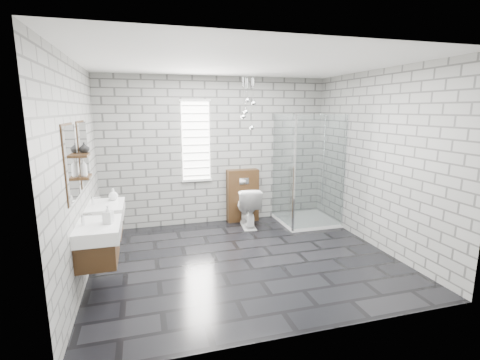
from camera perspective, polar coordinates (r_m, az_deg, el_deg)
name	(u,v)px	position (r m, az deg, el deg)	size (l,w,h in m)	color
floor	(245,259)	(5.14, 0.84, -12.87)	(4.20, 3.60, 0.02)	black
ceiling	(246,62)	(4.72, 0.94, 18.79)	(4.20, 3.60, 0.02)	white
wall_back	(217,151)	(6.48, -3.74, 4.73)	(4.20, 0.02, 2.70)	gray
wall_front	(305,198)	(3.09, 10.60, -2.95)	(4.20, 0.02, 2.70)	gray
wall_left	(77,174)	(4.61, -25.12, 0.91)	(0.02, 3.60, 2.70)	gray
wall_right	(377,160)	(5.71, 21.63, 3.04)	(0.02, 3.60, 2.70)	gray
vanity_left	(95,232)	(4.27, -22.71, -7.91)	(0.47, 0.70, 1.57)	#412914
vanity_right	(103,211)	(5.10, -21.61, -4.74)	(0.47, 0.70, 1.57)	#412914
shelf_lower	(84,177)	(4.55, -24.19, 0.48)	(0.14, 0.30, 0.03)	#412914
shelf_upper	(82,155)	(4.52, -24.46, 3.72)	(0.14, 0.30, 0.03)	#412914
window	(196,141)	(6.36, -7.25, 6.35)	(0.56, 0.05, 1.48)	white
cistern_panel	(243,195)	(6.64, 0.42, -2.54)	(0.60, 0.20, 1.00)	#412914
flush_plate	(244,181)	(6.47, 0.68, -0.18)	(0.18, 0.01, 0.12)	silver
shower_enclosure	(304,198)	(6.54, 10.53, -2.93)	(1.00, 1.00, 2.03)	white
pendant_cluster	(248,111)	(6.13, 1.37, 11.19)	(0.30, 0.20, 0.95)	silver
toilet	(248,207)	(6.37, 1.25, -4.42)	(0.41, 0.71, 0.73)	white
soap_bottle_a	(108,214)	(4.19, -20.84, -5.30)	(0.09, 0.10, 0.21)	#B2B2B2
soap_bottle_b	(113,194)	(5.23, -20.09, -2.22)	(0.13, 0.13, 0.17)	#B2B2B2
soap_bottle_c	(84,168)	(4.48, -24.29, 1.87)	(0.08, 0.08, 0.21)	#B2B2B2
vase	(84,148)	(4.62, -24.21, 4.87)	(0.12, 0.12, 0.13)	#B2B2B2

